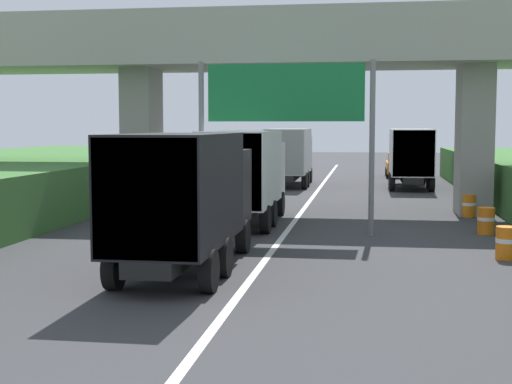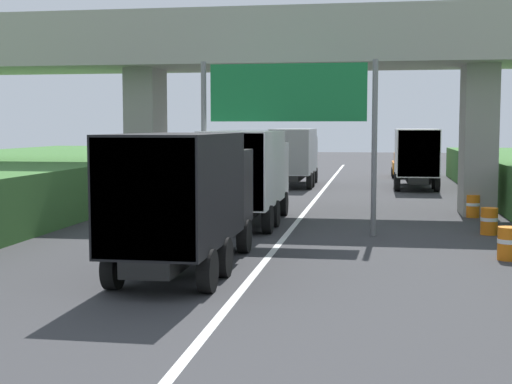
% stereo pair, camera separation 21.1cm
% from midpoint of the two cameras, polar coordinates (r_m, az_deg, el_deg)
% --- Properties ---
extents(lane_centre_stripe, '(0.20, 86.92, 0.01)m').
position_cam_midpoint_polar(lane_centre_stripe, '(25.45, 2.22, -3.01)').
color(lane_centre_stripe, white).
rests_on(lane_centre_stripe, ground).
extents(overpass_bridge, '(40.00, 4.80, 8.27)m').
position_cam_midpoint_polar(overpass_bridge, '(31.14, 3.47, 10.08)').
color(overpass_bridge, '#9E998E').
rests_on(overpass_bridge, ground).
extents(overhead_highway_sign, '(5.88, 0.18, 5.77)m').
position_cam_midpoint_polar(overhead_highway_sign, '(24.42, 2.05, 6.76)').
color(overhead_highway_sign, slate).
rests_on(overhead_highway_sign, ground).
extents(truck_silver, '(2.44, 7.30, 3.44)m').
position_cam_midpoint_polar(truck_silver, '(44.24, 2.53, 2.98)').
color(truck_silver, black).
rests_on(truck_silver, ground).
extents(truck_green, '(2.44, 7.30, 3.44)m').
position_cam_midpoint_polar(truck_green, '(43.58, 11.75, 2.84)').
color(truck_green, black).
rests_on(truck_green, ground).
extents(truck_black, '(2.44, 7.30, 3.44)m').
position_cam_midpoint_polar(truck_black, '(18.24, -5.83, -0.17)').
color(truck_black, black).
rests_on(truck_black, ground).
extents(truck_white, '(2.44, 7.30, 3.44)m').
position_cam_midpoint_polar(truck_white, '(26.89, -1.08, 1.57)').
color(truck_white, black).
rests_on(truck_white, ground).
extents(car_orange, '(1.86, 4.10, 1.72)m').
position_cam_midpoint_polar(car_orange, '(52.88, 10.95, 2.08)').
color(car_orange, orange).
rests_on(car_orange, ground).
extents(construction_barrel_3, '(0.57, 0.57, 0.90)m').
position_cam_midpoint_polar(construction_barrel_3, '(21.01, 18.61, -3.76)').
color(construction_barrel_3, orange).
rests_on(construction_barrel_3, ground).
extents(construction_barrel_4, '(0.57, 0.57, 0.90)m').
position_cam_midpoint_polar(construction_barrel_4, '(25.67, 17.23, -2.14)').
color(construction_barrel_4, orange).
rests_on(construction_barrel_4, ground).
extents(construction_barrel_5, '(0.57, 0.57, 0.90)m').
position_cam_midpoint_polar(construction_barrel_5, '(30.34, 16.02, -1.02)').
color(construction_barrel_5, orange).
rests_on(construction_barrel_5, ground).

